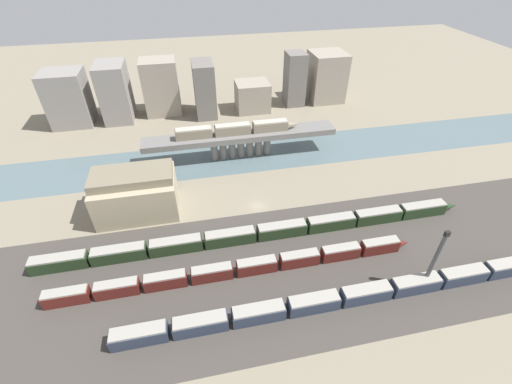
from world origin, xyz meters
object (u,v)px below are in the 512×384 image
(train_on_bridge, at_px, (238,129))
(train_yard_mid, at_px, (239,269))
(signal_tower, at_px, (434,261))
(warehouse_building, at_px, (136,193))
(train_yard_near, at_px, (346,297))
(train_yard_far, at_px, (263,233))

(train_on_bridge, bearing_deg, train_yard_mid, -99.11)
(train_on_bridge, height_order, signal_tower, signal_tower)
(warehouse_building, bearing_deg, train_on_bridge, 35.61)
(train_yard_mid, bearing_deg, train_yard_near, -30.09)
(train_on_bridge, height_order, train_yard_far, train_on_bridge)
(train_yard_near, height_order, warehouse_building, warehouse_building)
(train_on_bridge, relative_size, train_yard_far, 0.37)
(train_yard_near, relative_size, train_yard_mid, 1.14)
(train_yard_far, bearing_deg, train_yard_mid, -127.04)
(train_yard_mid, relative_size, warehouse_building, 3.92)
(train_yard_near, height_order, signal_tower, signal_tower)
(train_yard_far, xyz_separation_m, signal_tower, (32.07, -22.05, 6.60))
(train_yard_far, bearing_deg, train_on_bridge, 89.44)
(train_yard_far, relative_size, warehouse_building, 5.16)
(signal_tower, bearing_deg, train_yard_mid, 163.65)
(train_yard_near, distance_m, train_yard_far, 26.13)
(train_yard_mid, bearing_deg, train_on_bridge, 80.89)
(train_yard_near, height_order, train_yard_far, train_yard_far)
(train_on_bridge, xyz_separation_m, warehouse_building, (-32.14, -23.03, -4.45))
(train_on_bridge, height_order, warehouse_building, warehouse_building)
(train_yard_mid, distance_m, signal_tower, 42.09)
(train_on_bridge, bearing_deg, warehouse_building, -144.39)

